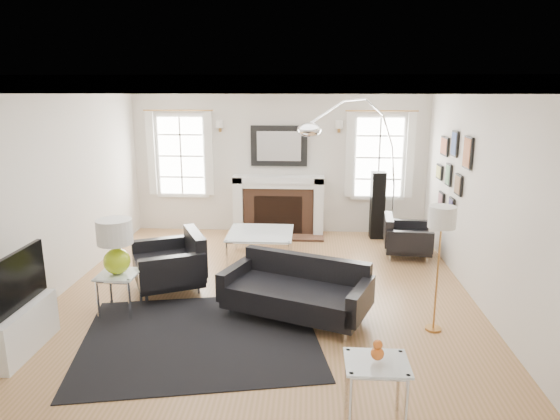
# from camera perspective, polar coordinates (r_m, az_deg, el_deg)

# --- Properties ---
(floor) EXTENTS (6.00, 6.00, 0.00)m
(floor) POSITION_cam_1_polar(r_m,az_deg,el_deg) (6.89, -1.66, -9.38)
(floor) COLOR #9B7041
(floor) RESTS_ON ground
(back_wall) EXTENTS (5.50, 0.04, 2.80)m
(back_wall) POSITION_cam_1_polar(r_m,az_deg,el_deg) (9.41, -0.09, 5.85)
(back_wall) COLOR silver
(back_wall) RESTS_ON floor
(front_wall) EXTENTS (5.50, 0.04, 2.80)m
(front_wall) POSITION_cam_1_polar(r_m,az_deg,el_deg) (3.60, -6.09, -7.77)
(front_wall) COLOR silver
(front_wall) RESTS_ON floor
(left_wall) EXTENTS (0.04, 6.00, 2.80)m
(left_wall) POSITION_cam_1_polar(r_m,az_deg,el_deg) (7.24, -23.98, 2.19)
(left_wall) COLOR silver
(left_wall) RESTS_ON floor
(right_wall) EXTENTS (0.04, 6.00, 2.80)m
(right_wall) POSITION_cam_1_polar(r_m,az_deg,el_deg) (6.79, 22.05, 1.65)
(right_wall) COLOR silver
(right_wall) RESTS_ON floor
(ceiling) EXTENTS (5.50, 6.00, 0.02)m
(ceiling) POSITION_cam_1_polar(r_m,az_deg,el_deg) (6.32, -1.85, 14.61)
(ceiling) COLOR white
(ceiling) RESTS_ON back_wall
(crown_molding) EXTENTS (5.50, 6.00, 0.12)m
(crown_molding) POSITION_cam_1_polar(r_m,az_deg,el_deg) (6.32, -1.84, 14.07)
(crown_molding) COLOR white
(crown_molding) RESTS_ON back_wall
(fireplace) EXTENTS (1.70, 0.69, 1.11)m
(fireplace) POSITION_cam_1_polar(r_m,az_deg,el_deg) (9.36, -0.17, 0.47)
(fireplace) COLOR white
(fireplace) RESTS_ON floor
(mantel_mirror) EXTENTS (1.05, 0.07, 0.75)m
(mantel_mirror) POSITION_cam_1_polar(r_m,az_deg,el_deg) (9.33, -0.11, 7.33)
(mantel_mirror) COLOR black
(mantel_mirror) RESTS_ON back_wall
(window_left) EXTENTS (1.24, 0.15, 1.62)m
(window_left) POSITION_cam_1_polar(r_m,az_deg,el_deg) (9.64, -11.22, 6.13)
(window_left) COLOR white
(window_left) RESTS_ON back_wall
(window_right) EXTENTS (1.24, 0.15, 1.62)m
(window_right) POSITION_cam_1_polar(r_m,az_deg,el_deg) (9.42, 11.26, 5.95)
(window_right) COLOR white
(window_right) RESTS_ON back_wall
(gallery_wall) EXTENTS (0.04, 1.73, 1.29)m
(gallery_wall) POSITION_cam_1_polar(r_m,az_deg,el_deg) (7.98, 19.04, 4.59)
(gallery_wall) COLOR black
(gallery_wall) RESTS_ON right_wall
(tv_unit) EXTENTS (0.35, 1.00, 1.09)m
(tv_unit) POSITION_cam_1_polar(r_m,az_deg,el_deg) (6.00, -27.73, -11.32)
(tv_unit) COLOR white
(tv_unit) RESTS_ON floor
(area_rug) EXTENTS (2.93, 2.59, 0.01)m
(area_rug) POSITION_cam_1_polar(r_m,az_deg,el_deg) (5.81, -9.05, -14.16)
(area_rug) COLOR black
(area_rug) RESTS_ON floor
(sofa) EXTENTS (1.91, 1.37, 0.57)m
(sofa) POSITION_cam_1_polar(r_m,az_deg,el_deg) (6.13, 1.97, -9.27)
(sofa) COLOR black
(sofa) RESTS_ON floor
(armchair_left) EXTENTS (1.18, 1.24, 0.66)m
(armchair_left) POSITION_cam_1_polar(r_m,az_deg,el_deg) (7.00, -12.15, -6.09)
(armchair_left) COLOR black
(armchair_left) RESTS_ON floor
(armchair_right) EXTENTS (0.82, 0.89, 0.55)m
(armchair_right) POSITION_cam_1_polar(r_m,az_deg,el_deg) (8.43, 14.04, -3.14)
(armchair_right) COLOR black
(armchair_right) RESTS_ON floor
(coffee_table) EXTENTS (1.03, 1.03, 0.46)m
(coffee_table) POSITION_cam_1_polar(r_m,az_deg,el_deg) (8.00, -2.23, -2.78)
(coffee_table) COLOR silver
(coffee_table) RESTS_ON floor
(side_table_left) EXTENTS (0.47, 0.47, 0.51)m
(side_table_left) POSITION_cam_1_polar(r_m,az_deg,el_deg) (6.46, -17.96, -7.77)
(side_table_left) COLOR silver
(side_table_left) RESTS_ON floor
(nesting_table) EXTENTS (0.52, 0.43, 0.57)m
(nesting_table) POSITION_cam_1_polar(r_m,az_deg,el_deg) (4.34, 10.94, -18.01)
(nesting_table) COLOR silver
(nesting_table) RESTS_ON floor
(gourd_lamp) EXTENTS (0.42, 0.42, 0.68)m
(gourd_lamp) POSITION_cam_1_polar(r_m,az_deg,el_deg) (6.30, -18.30, -3.59)
(gourd_lamp) COLOR #B8DB1B
(gourd_lamp) RESTS_ON side_table_left
(orange_vase) EXTENTS (0.11, 0.11, 0.17)m
(orange_vase) POSITION_cam_1_polar(r_m,az_deg,el_deg) (4.23, 11.08, -15.54)
(orange_vase) COLOR #C85819
(orange_vase) RESTS_ON nesting_table
(arc_floor_lamp) EXTENTS (1.86, 1.72, 2.64)m
(arc_floor_lamp) POSITION_cam_1_polar(r_m,az_deg,el_deg) (8.42, 8.58, 4.91)
(arc_floor_lamp) COLOR white
(arc_floor_lamp) RESTS_ON floor
(stick_floor_lamp) EXTENTS (0.30, 0.30, 1.47)m
(stick_floor_lamp) POSITION_cam_1_polar(r_m,az_deg,el_deg) (5.72, 17.98, -1.50)
(stick_floor_lamp) COLOR #B37D3E
(stick_floor_lamp) RESTS_ON floor
(speaker_tower) EXTENTS (0.25, 0.25, 1.23)m
(speaker_tower) POSITION_cam_1_polar(r_m,az_deg,el_deg) (9.28, 11.08, 0.53)
(speaker_tower) COLOR black
(speaker_tower) RESTS_ON floor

